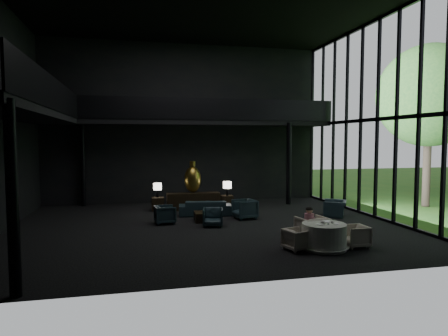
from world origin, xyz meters
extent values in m
cube|color=black|center=(0.00, 0.00, 0.00)|extent=(14.00, 12.00, 0.02)
cube|color=black|center=(0.00, 0.00, 8.00)|extent=(14.00, 12.00, 0.02)
cube|color=black|center=(0.00, 6.00, 4.00)|extent=(14.00, 0.04, 8.00)
cube|color=black|center=(0.00, -6.00, 4.00)|extent=(14.00, 0.04, 8.00)
cube|color=black|center=(-6.00, 0.00, 4.00)|extent=(2.00, 12.00, 0.25)
cube|color=black|center=(1.00, 5.00, 4.00)|extent=(12.00, 2.00, 0.25)
cube|color=black|center=(-5.00, 0.00, 4.60)|extent=(0.06, 12.00, 1.00)
cube|color=black|center=(1.00, 4.00, 4.60)|extent=(12.00, 0.06, 1.00)
cylinder|color=black|center=(-5.00, -5.70, 2.00)|extent=(0.24, 0.24, 4.00)
cylinder|color=black|center=(-5.00, 5.70, 2.00)|extent=(0.24, 0.24, 4.00)
cylinder|color=black|center=(4.80, 4.00, 2.00)|extent=(0.24, 0.24, 4.00)
cylinder|color=#382D23|center=(11.00, 2.00, 2.45)|extent=(0.36, 0.36, 4.90)
sphere|color=#2B5E21|center=(11.00, 2.00, 5.25)|extent=(4.80, 4.80, 4.80)
cube|color=black|center=(0.00, 3.52, 0.38)|extent=(2.39, 0.54, 0.76)
ellipsoid|color=olive|center=(0.00, 3.74, 1.36)|extent=(0.77, 0.77, 1.19)
cylinder|color=olive|center=(0.00, 3.74, 2.07)|extent=(0.26, 0.26, 0.24)
cube|color=black|center=(-1.60, 3.60, 0.30)|extent=(0.54, 0.54, 0.59)
cylinder|color=black|center=(-1.60, 3.72, 0.76)|extent=(0.11, 0.11, 0.33)
cylinder|color=white|center=(-1.60, 3.72, 1.08)|extent=(0.38, 0.38, 0.30)
cube|color=black|center=(1.60, 3.66, 0.29)|extent=(0.52, 0.52, 0.58)
cylinder|color=black|center=(1.60, 3.58, 0.75)|extent=(0.12, 0.12, 0.35)
cylinder|color=white|center=(1.60, 3.58, 1.08)|extent=(0.40, 0.40, 0.32)
imported|color=#26343B|center=(0.29, 2.06, 0.46)|extent=(2.40, 0.96, 0.91)
imported|color=#18262A|center=(-1.49, 0.74, 0.37)|extent=(0.74, 0.78, 0.74)
imported|color=#142E33|center=(1.70, 0.98, 0.47)|extent=(1.00, 1.05, 0.94)
imported|color=#1E3544|center=(0.18, -0.13, 0.36)|extent=(0.82, 0.78, 0.71)
imported|color=black|center=(5.50, 0.61, 0.42)|extent=(1.04, 1.16, 0.85)
cube|color=black|center=(0.07, 0.83, 0.18)|extent=(0.85, 0.85, 0.36)
cylinder|color=white|center=(2.75, -3.83, 0.38)|extent=(1.28, 1.28, 0.75)
cone|color=white|center=(2.75, -3.83, 0.05)|extent=(1.45, 1.45, 0.10)
imported|color=silver|center=(2.79, -2.96, 0.49)|extent=(1.05, 1.00, 0.97)
imported|color=#A8A8A8|center=(3.75, -3.83, 0.33)|extent=(0.60, 0.64, 0.66)
imported|color=#BBBBBB|center=(1.94, -3.77, 0.31)|extent=(0.70, 0.72, 0.61)
cylinder|color=pink|center=(2.70, -2.92, 0.67)|extent=(0.30, 0.30, 0.43)
sphere|color=#D8A884|center=(2.70, -2.92, 0.99)|extent=(0.22, 0.22, 0.22)
ellipsoid|color=black|center=(2.70, -2.92, 1.02)|extent=(0.23, 0.23, 0.15)
cylinder|color=white|center=(2.58, -3.93, 0.76)|extent=(0.29, 0.29, 0.01)
cylinder|color=white|center=(2.92, -3.58, 0.76)|extent=(0.30, 0.30, 0.02)
cylinder|color=white|center=(3.06, -3.98, 0.76)|extent=(0.14, 0.14, 0.01)
cylinder|color=white|center=(2.99, -3.85, 0.79)|extent=(0.09, 0.09, 0.06)
ellipsoid|color=white|center=(2.73, -3.78, 0.79)|extent=(0.15, 0.15, 0.08)
cylinder|color=#99999E|center=(2.78, -4.02, 0.78)|extent=(0.07, 0.07, 0.07)
camera|label=1|loc=(-2.62, -14.34, 3.19)|focal=32.00mm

